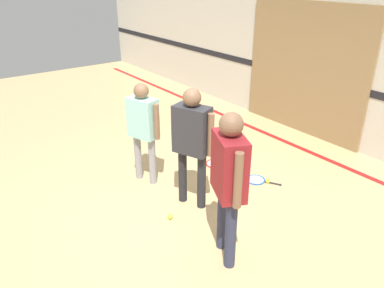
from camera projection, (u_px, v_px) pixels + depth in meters
The scene contains 11 objects.
ground_plane at pixel (179, 204), 4.89m from camera, with size 16.00×16.00×0.00m, color tan.
wall_back at pixel (345, 50), 6.01m from camera, with size 16.00×0.07×3.20m.
wall_panel at pixel (304, 70), 6.67m from camera, with size 2.52×0.05×2.31m.
floor_stripe at pixel (306, 150), 6.32m from camera, with size 14.40×0.10×0.01m.
person_instructor at pixel (192, 136), 4.50m from camera, with size 0.56×0.38×1.56m.
person_student_left at pixel (143, 123), 5.07m from camera, with size 0.52×0.34×1.44m.
person_student_right at pixel (229, 173), 3.59m from camera, with size 0.57×0.42×1.63m.
racket_spare_on_floor at pixel (257, 180), 5.42m from camera, with size 0.52×0.39×0.03m.
racket_second_spare at pixel (217, 164), 5.87m from camera, with size 0.58×0.39×0.03m.
tennis_ball_near_instructor at pixel (170, 217), 4.59m from camera, with size 0.07×0.07×0.07m, color #CCE038.
tennis_ball_by_spare_racket at pixel (268, 181), 5.36m from camera, with size 0.07×0.07×0.07m, color #CCE038.
Camera 1 is at (3.38, -2.32, 2.79)m, focal length 35.00 mm.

